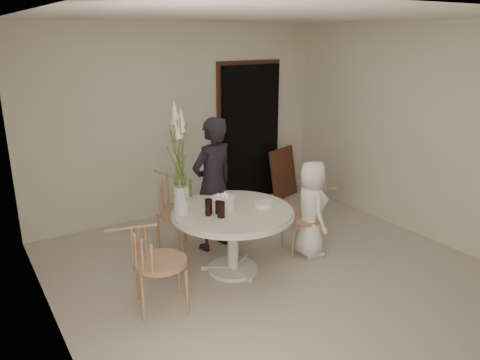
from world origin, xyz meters
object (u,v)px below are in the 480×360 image
flower_vase (180,161)px  chair_left (146,255)px  chair_right (311,211)px  girl (213,184)px  chair_far (175,202)px  table (233,219)px  birthday_cake (223,203)px  boy (311,209)px

flower_vase → chair_left: bearing=-143.8°
chair_right → girl: bearing=-109.7°
chair_far → chair_right: 1.64m
chair_right → chair_left: (-2.15, -0.17, 0.06)m
chair_left → flower_vase: (0.57, 0.42, 0.73)m
chair_right → girl: girl is taller
table → chair_left: 1.11m
girl → birthday_cake: bearing=58.7°
girl → chair_right: bearing=130.5°
flower_vase → table: bearing=-20.2°
chair_far → girl: size_ratio=0.58×
chair_right → boy: 0.12m
table → chair_far: chair_far is taller
table → chair_right: size_ratio=1.68×
girl → flower_vase: (-0.64, -0.46, 0.48)m
chair_left → birthday_cake: birthday_cake is taller
birthday_cake → chair_left: bearing=-162.7°
chair_far → girl: bearing=-42.5°
table → boy: bearing=-7.7°
table → chair_left: bearing=-168.2°
chair_far → chair_left: 1.34m
table → flower_vase: 0.88m
chair_left → birthday_cake: 1.08m
table → chair_far: 0.91m
girl → table: bearing=67.0°
chair_left → birthday_cake: size_ratio=3.33×
boy → flower_vase: flower_vase is taller
table → chair_right: bearing=-3.1°
table → chair_far: bearing=108.8°
chair_right → birthday_cake: birthday_cake is taller
boy → chair_far: bearing=69.9°
table → chair_left: (-1.08, -0.23, -0.04)m
boy → chair_left: bearing=110.1°
girl → boy: (0.88, -0.79, -0.24)m
chair_right → girl: (-0.95, 0.71, 0.30)m
chair_left → birthday_cake: bearing=-58.9°
chair_left → girl: 1.51m
table → boy: size_ratio=1.15×
table → birthday_cake: (-0.07, 0.09, 0.18)m
chair_left → table: bearing=-64.4°
table → boy: boy is taller
birthday_cake → girl: bearing=71.4°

